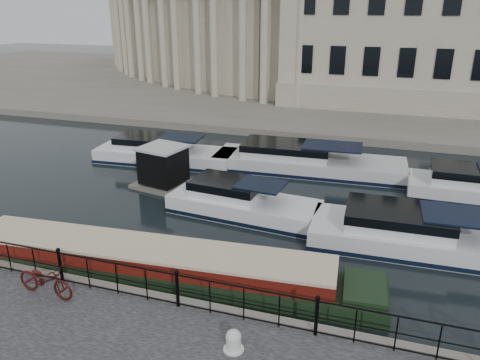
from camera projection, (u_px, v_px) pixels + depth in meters
name	position (u px, v px, depth m)	size (l,w,h in m)	color
ground_plane	(208.00, 281.00, 15.79)	(160.00, 160.00, 0.00)	black
far_bank	(342.00, 87.00, 50.34)	(120.00, 42.00, 0.55)	#6B665B
railing	(177.00, 287.00, 13.36)	(24.14, 0.14, 1.22)	black
civic_building	(332.00, 23.00, 44.42)	(53.55, 31.84, 16.85)	#ADA38C
bicycle	(45.00, 280.00, 13.93)	(0.70, 2.00, 1.05)	#400C0B
mooring_bollard	(234.00, 341.00, 11.78)	(0.53, 0.53, 0.60)	silver
narrowboat	(148.00, 268.00, 15.92)	(15.89, 3.28, 1.58)	black
harbour_hut	(164.00, 168.00, 23.68)	(3.24, 2.87, 2.17)	#6B665B
cabin_cruisers	(308.00, 185.00, 23.15)	(24.17, 10.79, 1.99)	white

